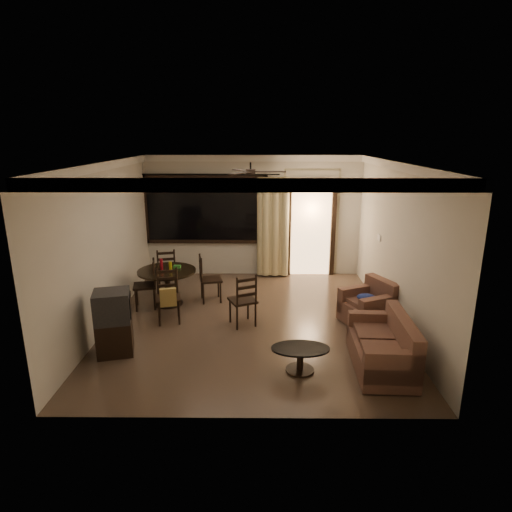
{
  "coord_description": "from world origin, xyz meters",
  "views": [
    {
      "loc": [
        0.15,
        -7.09,
        3.22
      ],
      "look_at": [
        0.09,
        0.2,
        1.16
      ],
      "focal_mm": 30.0,
      "sensor_mm": 36.0,
      "label": 1
    }
  ],
  "objects_px": {
    "dining_table": "(167,277)",
    "armchair": "(370,306)",
    "coffee_table": "(300,355)",
    "dining_chair_north": "(167,278)",
    "tv_cabinet": "(114,323)",
    "dining_chair_south": "(169,306)",
    "dining_chair_west": "(146,294)",
    "sofa": "(385,349)",
    "side_chair": "(243,310)",
    "dining_chair_east": "(210,287)"
  },
  "relations": [
    {
      "from": "dining_table",
      "to": "armchair",
      "type": "relative_size",
      "value": 1.11
    },
    {
      "from": "armchair",
      "to": "coffee_table",
      "type": "xyz_separation_m",
      "value": [
        -1.37,
        -1.62,
        -0.08
      ]
    },
    {
      "from": "dining_chair_north",
      "to": "armchair",
      "type": "bearing_deg",
      "value": 144.59
    },
    {
      "from": "dining_table",
      "to": "tv_cabinet",
      "type": "bearing_deg",
      "value": -101.27
    },
    {
      "from": "dining_chair_south",
      "to": "armchair",
      "type": "xyz_separation_m",
      "value": [
        3.56,
        -0.03,
        0.01
      ]
    },
    {
      "from": "dining_chair_west",
      "to": "dining_table",
      "type": "bearing_deg",
      "value": 103.12
    },
    {
      "from": "dining_chair_south",
      "to": "sofa",
      "type": "height_order",
      "value": "dining_chair_south"
    },
    {
      "from": "dining_chair_north",
      "to": "coffee_table",
      "type": "height_order",
      "value": "dining_chair_north"
    },
    {
      "from": "dining_chair_north",
      "to": "tv_cabinet",
      "type": "xyz_separation_m",
      "value": [
        -0.22,
        -2.75,
        0.22
      ]
    },
    {
      "from": "dining_chair_west",
      "to": "dining_chair_south",
      "type": "distance_m",
      "value": 0.87
    },
    {
      "from": "dining_chair_south",
      "to": "tv_cabinet",
      "type": "height_order",
      "value": "tv_cabinet"
    },
    {
      "from": "dining_chair_west",
      "to": "sofa",
      "type": "relative_size",
      "value": 0.66
    },
    {
      "from": "dining_table",
      "to": "side_chair",
      "type": "height_order",
      "value": "side_chair"
    },
    {
      "from": "coffee_table",
      "to": "tv_cabinet",
      "type": "bearing_deg",
      "value": 169.78
    },
    {
      "from": "side_chair",
      "to": "dining_table",
      "type": "bearing_deg",
      "value": -56.2
    },
    {
      "from": "dining_chair_east",
      "to": "dining_table",
      "type": "bearing_deg",
      "value": 89.91
    },
    {
      "from": "coffee_table",
      "to": "side_chair",
      "type": "relative_size",
      "value": 0.86
    },
    {
      "from": "dining_chair_south",
      "to": "tv_cabinet",
      "type": "relative_size",
      "value": 0.95
    },
    {
      "from": "dining_chair_east",
      "to": "sofa",
      "type": "relative_size",
      "value": 0.66
    },
    {
      "from": "dining_chair_north",
      "to": "tv_cabinet",
      "type": "distance_m",
      "value": 2.77
    },
    {
      "from": "armchair",
      "to": "side_chair",
      "type": "height_order",
      "value": "side_chair"
    },
    {
      "from": "dining_table",
      "to": "tv_cabinet",
      "type": "xyz_separation_m",
      "value": [
        -0.4,
        -1.98,
        -0.05
      ]
    },
    {
      "from": "sofa",
      "to": "coffee_table",
      "type": "xyz_separation_m",
      "value": [
        -1.21,
        -0.09,
        -0.06
      ]
    },
    {
      "from": "tv_cabinet",
      "to": "side_chair",
      "type": "distance_m",
      "value": 2.18
    },
    {
      "from": "armchair",
      "to": "dining_chair_east",
      "type": "bearing_deg",
      "value": 136.09
    },
    {
      "from": "tv_cabinet",
      "to": "dining_table",
      "type": "bearing_deg",
      "value": 64.45
    },
    {
      "from": "dining_chair_west",
      "to": "dining_chair_north",
      "type": "distance_m",
      "value": 0.98
    },
    {
      "from": "dining_chair_east",
      "to": "side_chair",
      "type": "distance_m",
      "value": 1.33
    },
    {
      "from": "dining_table",
      "to": "sofa",
      "type": "distance_m",
      "value": 4.32
    },
    {
      "from": "coffee_table",
      "to": "side_chair",
      "type": "height_order",
      "value": "side_chair"
    },
    {
      "from": "dining_chair_west",
      "to": "side_chair",
      "type": "height_order",
      "value": "side_chair"
    },
    {
      "from": "dining_chair_south",
      "to": "tv_cabinet",
      "type": "xyz_separation_m",
      "value": [
        -0.58,
        -1.15,
        0.2
      ]
    },
    {
      "from": "dining_chair_south",
      "to": "side_chair",
      "type": "bearing_deg",
      "value": -17.76
    },
    {
      "from": "tv_cabinet",
      "to": "sofa",
      "type": "distance_m",
      "value": 4.01
    },
    {
      "from": "dining_table",
      "to": "dining_chair_west",
      "type": "xyz_separation_m",
      "value": [
        -0.38,
        -0.19,
        -0.27
      ]
    },
    {
      "from": "dining_chair_south",
      "to": "armchair",
      "type": "relative_size",
      "value": 0.94
    },
    {
      "from": "armchair",
      "to": "tv_cabinet",
      "type": "bearing_deg",
      "value": 170.9
    },
    {
      "from": "tv_cabinet",
      "to": "armchair",
      "type": "bearing_deg",
      "value": 0.81
    },
    {
      "from": "dining_chair_west",
      "to": "coffee_table",
      "type": "bearing_deg",
      "value": 37.45
    },
    {
      "from": "dining_chair_south",
      "to": "dining_chair_west",
      "type": "bearing_deg",
      "value": 118.6
    },
    {
      "from": "tv_cabinet",
      "to": "sofa",
      "type": "bearing_deg",
      "value": -20.12
    },
    {
      "from": "side_chair",
      "to": "coffee_table",
      "type": "bearing_deg",
      "value": 95.4
    },
    {
      "from": "armchair",
      "to": "dining_table",
      "type": "bearing_deg",
      "value": 142.78
    },
    {
      "from": "sofa",
      "to": "coffee_table",
      "type": "distance_m",
      "value": 1.22
    },
    {
      "from": "dining_chair_east",
      "to": "coffee_table",
      "type": "distance_m",
      "value": 3.09
    },
    {
      "from": "side_chair",
      "to": "dining_chair_south",
      "type": "bearing_deg",
      "value": -28.97
    },
    {
      "from": "dining_chair_west",
      "to": "side_chair",
      "type": "bearing_deg",
      "value": 55.24
    },
    {
      "from": "dining_chair_east",
      "to": "dining_chair_north",
      "type": "xyz_separation_m",
      "value": [
        -0.99,
        0.58,
        0.0
      ]
    },
    {
      "from": "sofa",
      "to": "side_chair",
      "type": "height_order",
      "value": "side_chair"
    },
    {
      "from": "dining_chair_north",
      "to": "side_chair",
      "type": "height_order",
      "value": "side_chair"
    }
  ]
}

